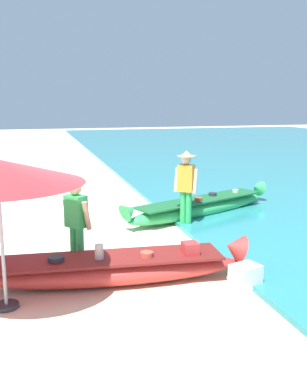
% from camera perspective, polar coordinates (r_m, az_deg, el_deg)
% --- Properties ---
extents(ground_plane, '(80.00, 80.00, 0.00)m').
position_cam_1_polar(ground_plane, '(8.41, -11.50, -9.41)').
color(ground_plane, beige).
extents(boat_red_foreground, '(4.68, 1.14, 0.77)m').
position_cam_1_polar(boat_red_foreground, '(7.55, -5.23, -9.58)').
color(boat_red_foreground, red).
rests_on(boat_red_foreground, ground).
extents(boat_green_midground, '(4.68, 2.44, 0.75)m').
position_cam_1_polar(boat_green_midground, '(11.72, 5.97, -1.88)').
color(boat_green_midground, '#38B760').
rests_on(boat_green_midground, ground).
extents(person_vendor_hatted, '(0.56, 0.51, 1.83)m').
position_cam_1_polar(person_vendor_hatted, '(10.55, 4.13, 1.08)').
color(person_vendor_hatted, green).
rests_on(person_vendor_hatted, ground).
extents(person_tourist_customer, '(0.50, 0.55, 1.63)m').
position_cam_1_polar(person_tourist_customer, '(7.82, -9.71, -3.84)').
color(person_tourist_customer, green).
rests_on(person_tourist_customer, ground).
extents(cooler_box, '(0.53, 0.46, 0.39)m').
position_cam_1_polar(cooler_box, '(7.50, 11.53, -10.44)').
color(cooler_box, silver).
rests_on(cooler_box, ground).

